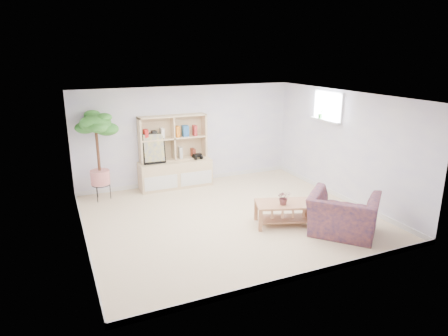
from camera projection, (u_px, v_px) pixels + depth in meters
name	position (u px, v px, depth m)	size (l,w,h in m)	color
floor	(229.00, 217.00, 8.00)	(5.50, 5.00, 0.01)	#CAB293
ceiling	(230.00, 96.00, 7.32)	(5.50, 5.00, 0.01)	white
walls	(229.00, 159.00, 7.66)	(5.51, 5.01, 2.40)	white
baseboard	(229.00, 215.00, 7.99)	(5.50, 5.00, 0.10)	silver
window	(328.00, 106.00, 9.02)	(0.10, 0.98, 0.68)	white
window_sill	(325.00, 120.00, 9.09)	(0.14, 1.00, 0.04)	silver
storage_unit	(175.00, 152.00, 9.56)	(1.75, 0.59, 1.75)	#DAB38A
poster	(154.00, 149.00, 9.28)	(0.52, 0.12, 0.72)	yellow
toy_truck	(197.00, 156.00, 9.76)	(0.29, 0.20, 0.15)	black
coffee_table	(284.00, 214.00, 7.60)	(1.08, 0.59, 0.44)	#AB6845
table_plant	(284.00, 197.00, 7.43)	(0.24, 0.21, 0.27)	#1B4D18
floor_tree	(98.00, 157.00, 8.67)	(0.73, 0.73, 1.99)	#2F7224
armchair	(343.00, 212.00, 7.13)	(1.17, 1.02, 0.87)	#1C204B
sill_plant	(321.00, 113.00, 9.21)	(0.13, 0.10, 0.23)	#2F7224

